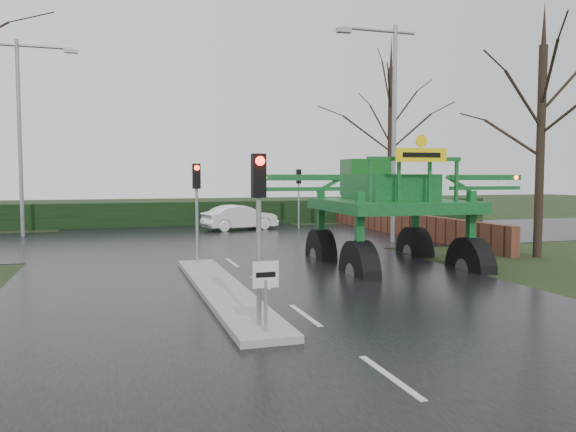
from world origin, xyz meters
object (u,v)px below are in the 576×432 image
object	(u,v)px
traffic_signal_near	(259,202)
street_light_right	(388,114)
crop_sprayer	(357,192)
traffic_signal_far	(299,185)
street_light_left_far	(26,120)
white_sedan	(240,230)
keep_left_sign	(266,285)
traffic_signal_mid	(197,191)

from	to	relation	value
traffic_signal_near	street_light_right	distance (m)	16.46
crop_sprayer	traffic_signal_far	bearing A→B (deg)	81.12
street_light_left_far	white_sedan	world-z (taller)	street_light_left_far
keep_left_sign	traffic_signal_mid	size ratio (longest dim) A/B	0.38
traffic_signal_mid	traffic_signal_far	distance (m)	14.75
traffic_signal_mid	crop_sprayer	xyz separation A→B (m)	(4.64, -2.80, 0.01)
traffic_signal_mid	street_light_right	world-z (taller)	street_light_right
street_light_right	street_light_left_far	size ratio (longest dim) A/B	1.00
keep_left_sign	crop_sprayer	xyz separation A→B (m)	(4.64, 6.19, 1.54)
street_light_left_far	street_light_right	bearing A→B (deg)	-26.02
traffic_signal_far	street_light_right	world-z (taller)	street_light_right
traffic_signal_near	street_light_left_far	bearing A→B (deg)	108.17
keep_left_sign	street_light_left_far	distance (m)	23.11
traffic_signal_near	traffic_signal_far	distance (m)	22.42
keep_left_sign	street_light_right	bearing A→B (deg)	54.88
street_light_right	white_sedan	xyz separation A→B (m)	(-5.23, 8.12, -5.99)
traffic_signal_far	crop_sprayer	size ratio (longest dim) A/B	0.36
street_light_right	street_light_left_far	bearing A→B (deg)	153.98
crop_sprayer	white_sedan	world-z (taller)	crop_sprayer
traffic_signal_near	street_light_left_far	size ratio (longest dim) A/B	0.35
street_light_left_far	crop_sprayer	xyz separation A→B (m)	(11.54, -15.31, -3.39)
street_light_right	street_light_left_far	world-z (taller)	same
traffic_signal_near	street_light_right	bearing A→B (deg)	53.87
street_light_left_far	traffic_signal_far	bearing A→B (deg)	0.03
traffic_signal_near	crop_sprayer	world-z (taller)	crop_sprayer
street_light_right	white_sedan	bearing A→B (deg)	122.80
street_light_right	street_light_left_far	distance (m)	18.24
traffic_signal_near	traffic_signal_far	xyz separation A→B (m)	(7.80, 21.02, 0.00)
crop_sprayer	traffic_signal_mid	bearing A→B (deg)	151.63
white_sedan	street_light_left_far	bearing A→B (deg)	76.36
crop_sprayer	traffic_signal_near	bearing A→B (deg)	-126.41
traffic_signal_mid	street_light_right	distance (m)	11.05
keep_left_sign	traffic_signal_mid	distance (m)	9.12
traffic_signal_mid	street_light_left_far	world-z (taller)	street_light_left_far
traffic_signal_mid	crop_sprayer	size ratio (longest dim) A/B	0.36
street_light_right	white_sedan	distance (m)	11.36
street_light_left_far	crop_sprayer	distance (m)	19.47
street_light_right	crop_sprayer	distance (m)	9.41
street_light_right	traffic_signal_far	bearing A→B (deg)	101.95
traffic_signal_mid	crop_sprayer	bearing A→B (deg)	-31.13
traffic_signal_near	traffic_signal_mid	world-z (taller)	same
traffic_signal_near	traffic_signal_mid	bearing A→B (deg)	90.00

